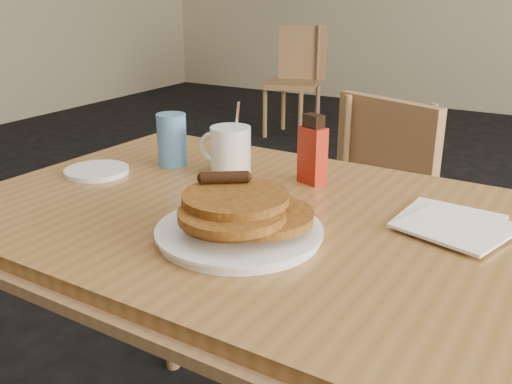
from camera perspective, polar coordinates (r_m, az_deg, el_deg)
main_table at (r=1.11m, az=0.55°, el=-3.96°), size 1.23×0.85×0.75m
chair_main_far at (r=1.82m, az=11.56°, el=-1.90°), size 0.49×0.50×0.83m
chair_wall_extra at (r=4.66m, az=4.13°, el=12.00°), size 0.49×0.50×0.86m
pancake_plate at (r=0.97m, az=-1.67°, el=-2.92°), size 0.29×0.29×0.10m
coffee_mug at (r=1.30m, az=-2.67°, el=4.25°), size 0.13×0.09×0.17m
syrup_bottle at (r=1.24m, az=5.67°, el=4.02°), size 0.07×0.05×0.15m
napkin_stack at (r=1.08m, az=19.07°, el=-3.02°), size 0.22×0.23×0.01m
blue_tumbler at (r=1.38m, az=-8.40°, el=5.22°), size 0.07×0.07×0.12m
side_saucer at (r=1.36m, az=-15.63°, el=2.03°), size 0.17×0.17×0.01m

